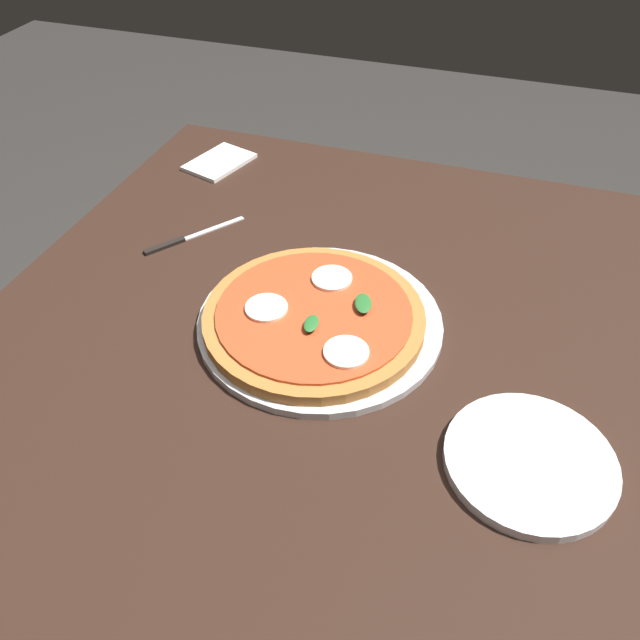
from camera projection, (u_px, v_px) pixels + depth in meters
ground_plane at (324, 600)px, 1.34m from camera, size 6.00×6.00×0.00m
dining_table at (326, 410)px, 0.93m from camera, size 1.22×1.06×0.71m
serving_tray at (320, 322)px, 0.93m from camera, size 0.35×0.35×0.01m
pizza at (314, 317)px, 0.91m from camera, size 0.32×0.32×0.03m
plate_white at (530, 462)px, 0.74m from camera, size 0.20×0.20×0.01m
napkin at (219, 162)px, 1.29m from camera, size 0.15×0.12×0.01m
knife at (182, 240)px, 1.09m from camera, size 0.16×0.12×0.01m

